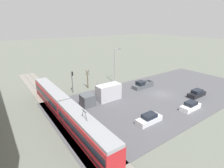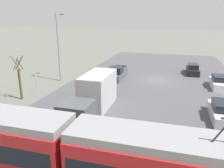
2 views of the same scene
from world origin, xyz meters
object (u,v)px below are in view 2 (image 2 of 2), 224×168
street_tree (20,80)px  street_lamp_near_crossing (59,43)px  box_truck (94,95)px  sedan_car_2 (193,70)px  sedan_car_0 (222,112)px  pickup_truck (117,73)px  light_rail_tram (71,154)px  no_parking_sign (36,80)px  sedan_car_1 (219,83)px

street_tree → street_lamp_near_crossing: 8.52m
box_truck → sedan_car_2: bearing=-118.8°
box_truck → sedan_car_0: bearing=-172.4°
sedan_car_2 → pickup_truck: bearing=28.2°
light_rail_tram → pickup_truck: size_ratio=5.03×
pickup_truck → light_rail_tram: bearing=98.3°
sedan_car_0 → street_lamp_near_crossing: (19.42, -7.45, 4.50)m
light_rail_tram → street_lamp_near_crossing: (10.41, -17.95, 3.44)m
sedan_car_0 → no_parking_sign: no_parking_sign is taller
street_lamp_near_crossing → no_parking_sign: street_lamp_near_crossing is taller
sedan_car_0 → street_lamp_near_crossing: bearing=-21.0°
light_rail_tram → no_parking_sign: 17.11m
no_parking_sign → box_truck: bearing=155.8°
box_truck → pickup_truck: (0.96, -12.07, -0.86)m
street_lamp_near_crossing → light_rail_tram: bearing=120.1°
sedan_car_0 → no_parking_sign: 20.26m
sedan_car_2 → box_truck: bearing=61.2°
sedan_car_2 → street_lamp_near_crossing: size_ratio=0.51×
box_truck → pickup_truck: box_truck is taller
box_truck → no_parking_sign: bearing=-24.2°
street_tree → no_parking_sign: street_tree is taller
sedan_car_1 → street_lamp_near_crossing: 21.34m
light_rail_tram → sedan_car_1: bearing=-117.2°
pickup_truck → sedan_car_2: size_ratio=1.21×
street_tree → sedan_car_2: bearing=-137.7°
sedan_car_1 → box_truck: bearing=41.7°
pickup_truck → no_parking_sign: (7.99, 8.05, 0.54)m
box_truck → sedan_car_2: size_ratio=1.85×
sedan_car_0 → sedan_car_1: sedan_car_1 is taller
box_truck → light_rail_tram: bearing=103.3°
box_truck → street_tree: bearing=-6.5°
sedan_car_1 → street_tree: (21.19, 10.12, 1.46)m
pickup_truck → box_truck: bearing=94.5°
pickup_truck → street_lamp_near_crossing: bearing=23.2°
street_tree → no_parking_sign: bearing=-85.7°
light_rail_tram → box_truck: size_ratio=3.27×
box_truck → sedan_car_0: box_truck is taller
sedan_car_2 → street_tree: bearing=42.3°
light_rail_tram → sedan_car_0: (-9.01, -10.50, -1.05)m
box_truck → street_lamp_near_crossing: street_lamp_near_crossing is taller
sedan_car_2 → street_lamp_near_crossing: bearing=26.2°
sedan_car_2 → sedan_car_1: bearing=111.5°
pickup_truck → sedan_car_1: 13.46m
light_rail_tram → no_parking_sign: bearing=-49.6°
light_rail_tram → street_tree: bearing=-42.7°
box_truck → sedan_car_1: (-12.47, -11.11, -0.90)m
pickup_truck → street_tree: (7.76, 11.08, 1.42)m
light_rail_tram → sedan_car_1: light_rail_tram is taller
street_tree → street_lamp_near_crossing: street_lamp_near_crossing is taller
no_parking_sign → street_tree: bearing=94.3°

